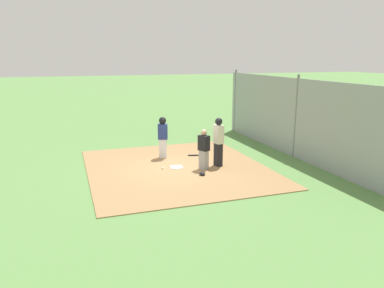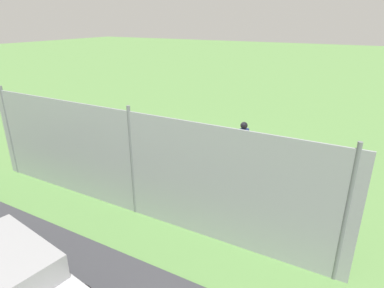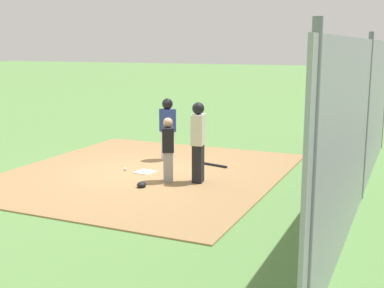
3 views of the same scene
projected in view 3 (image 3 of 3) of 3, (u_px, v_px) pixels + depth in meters
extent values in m
plane|color=#5B8947|center=(145.00, 173.00, 12.38)|extent=(140.00, 140.00, 0.00)
cube|color=#9E774C|center=(145.00, 173.00, 12.38)|extent=(7.20, 6.40, 0.03)
cube|color=white|center=(145.00, 172.00, 12.37)|extent=(0.49, 0.49, 0.02)
cube|color=#9E9EA3|center=(168.00, 166.00, 11.51)|extent=(0.37, 0.33, 0.70)
cube|color=black|center=(168.00, 139.00, 11.39)|extent=(0.46, 0.40, 0.55)
sphere|color=tan|center=(168.00, 123.00, 11.31)|extent=(0.22, 0.22, 0.22)
cube|color=black|center=(198.00, 164.00, 11.41)|extent=(0.33, 0.26, 0.87)
cube|color=beige|center=(198.00, 130.00, 11.26)|extent=(0.42, 0.32, 0.69)
sphere|color=black|center=(198.00, 108.00, 11.17)|extent=(0.27, 0.27, 0.27)
cube|color=silver|center=(168.00, 146.00, 13.69)|extent=(0.30, 0.35, 0.77)
cube|color=navy|center=(168.00, 120.00, 13.56)|extent=(0.36, 0.44, 0.61)
sphere|color=tan|center=(167.00, 105.00, 13.47)|extent=(0.24, 0.24, 0.24)
sphere|color=black|center=(167.00, 104.00, 13.47)|extent=(0.29, 0.29, 0.29)
cylinder|color=black|center=(214.00, 165.00, 13.02)|extent=(0.24, 0.79, 0.06)
ellipsoid|color=black|center=(142.00, 184.00, 11.07)|extent=(0.24, 0.20, 0.12)
sphere|color=white|center=(125.00, 169.00, 12.55)|extent=(0.07, 0.07, 0.07)
cube|color=#93999E|center=(366.00, 121.00, 10.06)|extent=(12.00, 0.05, 3.20)
cylinder|color=slate|center=(310.00, 192.00, 4.93)|extent=(0.10, 0.10, 3.35)
cylinder|color=slate|center=(366.00, 118.00, 10.05)|extent=(0.10, 0.10, 3.35)
cylinder|color=slate|center=(384.00, 93.00, 15.16)|extent=(0.10, 0.10, 3.35)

